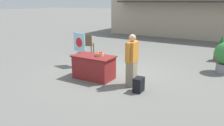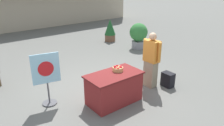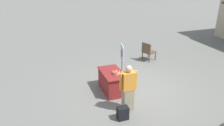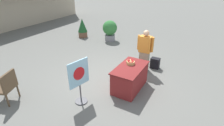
% 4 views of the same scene
% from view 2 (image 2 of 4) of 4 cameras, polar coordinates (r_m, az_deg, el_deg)
% --- Properties ---
extents(ground_plane, '(120.00, 120.00, 0.00)m').
position_cam_2_polar(ground_plane, '(6.30, -2.46, -6.57)').
color(ground_plane, slate).
extents(display_table, '(1.38, 0.77, 0.78)m').
position_cam_2_polar(display_table, '(5.47, 0.52, -6.54)').
color(display_table, maroon).
rests_on(display_table, ground_plane).
extents(apple_basket, '(0.27, 0.27, 0.13)m').
position_cam_2_polar(apple_basket, '(5.44, 1.53, -1.47)').
color(apple_basket, tan).
rests_on(apple_basket, display_table).
extents(person_visitor, '(0.27, 0.61, 1.59)m').
position_cam_2_polar(person_visitor, '(6.20, 10.21, 0.77)').
color(person_visitor, gray).
rests_on(person_visitor, ground_plane).
extents(backpack, '(0.24, 0.34, 0.42)m').
position_cam_2_polar(backpack, '(6.52, 14.36, -4.20)').
color(backpack, black).
rests_on(backpack, ground_plane).
extents(poster_board, '(0.65, 0.36, 1.32)m').
position_cam_2_polar(poster_board, '(5.46, -16.70, -3.43)').
color(poster_board, '#4C4C51').
rests_on(poster_board, ground_plane).
extents(potted_plant_far_right, '(0.79, 0.79, 1.11)m').
position_cam_2_polar(potted_plant_far_right, '(9.78, 6.94, 7.46)').
color(potted_plant_far_right, gray).
rests_on(potted_plant_far_right, ground_plane).
extents(potted_plant_near_left, '(0.54, 0.54, 1.09)m').
position_cam_2_polar(potted_plant_near_left, '(10.84, -0.52, 8.62)').
color(potted_plant_near_left, brown).
rests_on(potted_plant_near_left, ground_plane).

